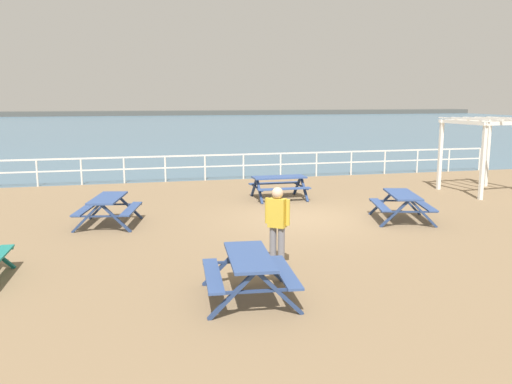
# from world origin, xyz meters

# --- Properties ---
(ground_plane) EXTENTS (30.00, 24.00, 0.20)m
(ground_plane) POSITION_xyz_m (0.00, 0.00, -0.10)
(ground_plane) COLOR #846B4C
(sea_band) EXTENTS (142.00, 90.00, 0.01)m
(sea_band) POSITION_xyz_m (0.00, 52.75, 0.00)
(sea_band) COLOR #476B84
(sea_band) RESTS_ON ground
(distant_shoreline) EXTENTS (142.00, 6.00, 1.80)m
(distant_shoreline) POSITION_xyz_m (0.00, 95.75, 0.00)
(distant_shoreline) COLOR #4C4C47
(distant_shoreline) RESTS_ON ground
(seaward_railing) EXTENTS (23.07, 0.07, 1.08)m
(seaward_railing) POSITION_xyz_m (0.00, 7.75, 0.74)
(seaward_railing) COLOR white
(seaward_railing) RESTS_ON ground
(picnic_table_near_left) EXTENTS (1.80, 1.55, 0.80)m
(picnic_table_near_left) POSITION_xyz_m (0.19, 3.01, 0.58)
(picnic_table_near_left) COLOR #334C84
(picnic_table_near_left) RESTS_ON ground
(picnic_table_near_right) EXTENTS (1.91, 2.13, 0.80)m
(picnic_table_near_right) POSITION_xyz_m (2.61, -0.96, 0.58)
(picnic_table_near_right) COLOR #334C84
(picnic_table_near_right) RESTS_ON ground
(picnic_table_far_left) EXTENTS (1.69, 1.93, 0.80)m
(picnic_table_far_left) POSITION_xyz_m (-2.90, -5.71, 0.58)
(picnic_table_far_left) COLOR #334C84
(picnic_table_far_left) RESTS_ON ground
(picnic_table_far_right) EXTENTS (1.86, 2.08, 0.80)m
(picnic_table_far_right) POSITION_xyz_m (-5.37, 0.44, 0.58)
(picnic_table_far_right) COLOR #334C84
(picnic_table_far_right) RESTS_ON ground
(visitor) EXTENTS (0.44, 0.38, 1.66)m
(visitor) POSITION_xyz_m (-1.96, -4.19, 0.95)
(visitor) COLOR slate
(visitor) RESTS_ON ground
(lattice_pergola) EXTENTS (2.65, 2.76, 2.70)m
(lattice_pergola) POSITION_xyz_m (7.77, 2.43, 2.00)
(lattice_pergola) COLOR white
(lattice_pergola) RESTS_ON ground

